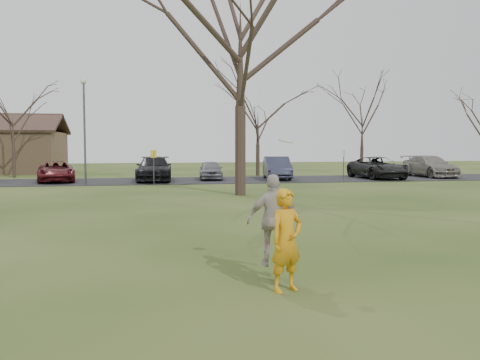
{
  "coord_description": "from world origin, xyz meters",
  "views": [
    {
      "loc": [
        -2.21,
        -8.25,
        2.37
      ],
      "look_at": [
        0.0,
        4.0,
        1.5
      ],
      "focal_mm": 37.36,
      "sensor_mm": 36.0,
      "label": 1
    }
  ],
  "objects_px": {
    "player_defender": "(286,240)",
    "car_3": "(154,169)",
    "catching_play": "(274,220)",
    "car_4": "(211,170)",
    "car_6": "(377,168)",
    "big_tree": "(240,46)",
    "car_2": "(56,172)",
    "car_5": "(277,168)",
    "lamp_post": "(84,118)",
    "car_7": "(430,166)"
  },
  "relations": [
    {
      "from": "player_defender",
      "to": "car_3",
      "type": "relative_size",
      "value": 0.31
    },
    {
      "from": "player_defender",
      "to": "catching_play",
      "type": "xyz_separation_m",
      "value": [
        -0.02,
        0.74,
        0.22
      ]
    },
    {
      "from": "car_4",
      "to": "car_6",
      "type": "bearing_deg",
      "value": -0.56
    },
    {
      "from": "car_4",
      "to": "catching_play",
      "type": "xyz_separation_m",
      "value": [
        -1.93,
        -25.3,
        0.37
      ]
    },
    {
      "from": "car_6",
      "to": "catching_play",
      "type": "relative_size",
      "value": 2.44
    },
    {
      "from": "catching_play",
      "to": "big_tree",
      "type": "xyz_separation_m",
      "value": [
        2.08,
        14.8,
        5.94
      ]
    },
    {
      "from": "player_defender",
      "to": "car_2",
      "type": "bearing_deg",
      "value": 83.16
    },
    {
      "from": "car_4",
      "to": "big_tree",
      "type": "xyz_separation_m",
      "value": [
        0.15,
        -10.5,
        6.32
      ]
    },
    {
      "from": "car_2",
      "to": "catching_play",
      "type": "bearing_deg",
      "value": -82.57
    },
    {
      "from": "player_defender",
      "to": "car_4",
      "type": "xyz_separation_m",
      "value": [
        1.91,
        26.04,
        -0.15
      ]
    },
    {
      "from": "car_3",
      "to": "car_2",
      "type": "bearing_deg",
      "value": -179.03
    },
    {
      "from": "car_3",
      "to": "catching_play",
      "type": "distance_m",
      "value": 24.7
    },
    {
      "from": "car_6",
      "to": "catching_play",
      "type": "height_order",
      "value": "catching_play"
    },
    {
      "from": "player_defender",
      "to": "car_5",
      "type": "xyz_separation_m",
      "value": [
        6.42,
        25.52,
        -0.02
      ]
    },
    {
      "from": "car_5",
      "to": "car_6",
      "type": "bearing_deg",
      "value": 3.86
    },
    {
      "from": "player_defender",
      "to": "catching_play",
      "type": "relative_size",
      "value": 0.75
    },
    {
      "from": "car_3",
      "to": "car_4",
      "type": "distance_m",
      "value": 3.86
    },
    {
      "from": "car_3",
      "to": "car_4",
      "type": "relative_size",
      "value": 1.44
    },
    {
      "from": "player_defender",
      "to": "car_5",
      "type": "relative_size",
      "value": 0.36
    },
    {
      "from": "car_6",
      "to": "car_4",
      "type": "bearing_deg",
      "value": 172.75
    },
    {
      "from": "player_defender",
      "to": "lamp_post",
      "type": "bearing_deg",
      "value": 80.11
    },
    {
      "from": "car_2",
      "to": "car_3",
      "type": "relative_size",
      "value": 0.86
    },
    {
      "from": "car_6",
      "to": "big_tree",
      "type": "bearing_deg",
      "value": -142.61
    },
    {
      "from": "big_tree",
      "to": "player_defender",
      "type": "bearing_deg",
      "value": -97.54
    },
    {
      "from": "car_6",
      "to": "big_tree",
      "type": "height_order",
      "value": "big_tree"
    },
    {
      "from": "car_5",
      "to": "catching_play",
      "type": "relative_size",
      "value": 2.1
    },
    {
      "from": "car_6",
      "to": "car_7",
      "type": "height_order",
      "value": "car_7"
    },
    {
      "from": "lamp_post",
      "to": "big_tree",
      "type": "xyz_separation_m",
      "value": [
        8.0,
        -7.5,
        3.03
      ]
    },
    {
      "from": "car_2",
      "to": "lamp_post",
      "type": "distance_m",
      "value": 4.62
    },
    {
      "from": "car_5",
      "to": "big_tree",
      "type": "relative_size",
      "value": 0.34
    },
    {
      "from": "player_defender",
      "to": "car_4",
      "type": "height_order",
      "value": "player_defender"
    },
    {
      "from": "car_6",
      "to": "car_5",
      "type": "bearing_deg",
      "value": 173.6
    },
    {
      "from": "car_7",
      "to": "lamp_post",
      "type": "relative_size",
      "value": 0.86
    },
    {
      "from": "car_7",
      "to": "car_3",
      "type": "bearing_deg",
      "value": -179.38
    },
    {
      "from": "player_defender",
      "to": "car_3",
      "type": "height_order",
      "value": "player_defender"
    },
    {
      "from": "car_2",
      "to": "car_5",
      "type": "relative_size",
      "value": 1.0
    },
    {
      "from": "car_3",
      "to": "car_6",
      "type": "height_order",
      "value": "car_3"
    },
    {
      "from": "player_defender",
      "to": "big_tree",
      "type": "relative_size",
      "value": 0.12
    },
    {
      "from": "car_7",
      "to": "big_tree",
      "type": "height_order",
      "value": "big_tree"
    },
    {
      "from": "car_6",
      "to": "catching_play",
      "type": "distance_m",
      "value": 27.77
    },
    {
      "from": "car_2",
      "to": "car_3",
      "type": "height_order",
      "value": "car_3"
    },
    {
      "from": "player_defender",
      "to": "car_5",
      "type": "distance_m",
      "value": 26.31
    },
    {
      "from": "car_6",
      "to": "player_defender",
      "type": "bearing_deg",
      "value": -120.46
    },
    {
      "from": "catching_play",
      "to": "lamp_post",
      "type": "relative_size",
      "value": 0.36
    },
    {
      "from": "player_defender",
      "to": "car_4",
      "type": "relative_size",
      "value": 0.44
    },
    {
      "from": "catching_play",
      "to": "big_tree",
      "type": "relative_size",
      "value": 0.16
    },
    {
      "from": "big_tree",
      "to": "car_2",
      "type": "bearing_deg",
      "value": 135.38
    },
    {
      "from": "car_2",
      "to": "big_tree",
      "type": "relative_size",
      "value": 0.34
    },
    {
      "from": "car_2",
      "to": "car_4",
      "type": "relative_size",
      "value": 1.25
    },
    {
      "from": "car_7",
      "to": "catching_play",
      "type": "xyz_separation_m",
      "value": [
        -18.23,
        -25.28,
        0.24
      ]
    }
  ]
}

